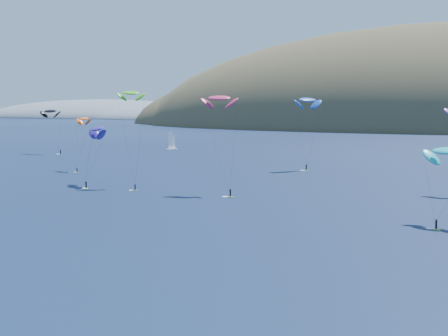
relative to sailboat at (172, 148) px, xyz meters
The scene contains 9 objects.
headland 639.36m from the sailboat, 124.49° to the left, with size 460.00×250.00×60.00m.
sailboat is the anchor object (origin of this frame).
kitesurfer_1 91.13m from the sailboat, 81.41° to the right, with size 7.45×10.31×18.95m.
kitesurfer_3 127.54m from the sailboat, 67.55° to the right, with size 10.17×11.70×26.95m.
kitesurfer_4 102.01m from the sailboat, 35.57° to the right, with size 10.14×11.02×26.15m.
kitesurfer_5 190.68m from the sailboat, 47.19° to the right, with size 9.94×11.31×16.10m.
kitesurfer_9 141.72m from the sailboat, 57.77° to the right, with size 11.18×10.09×26.01m.
kitesurfer_10 123.92m from the sailboat, 72.08° to the right, with size 10.34×14.82×18.00m.
kitesurfer_12 57.65m from the sailboat, 136.49° to the right, with size 12.61×5.83×21.16m.
Camera 1 is at (51.94, -38.14, 22.59)m, focal length 50.00 mm.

